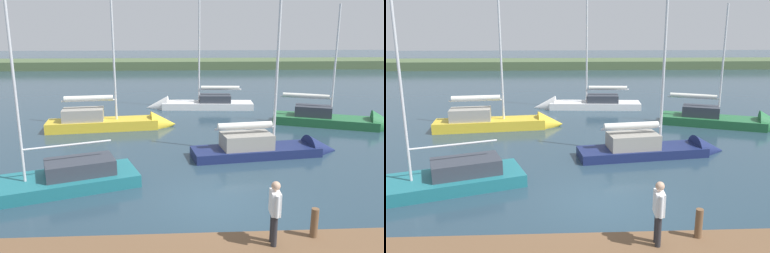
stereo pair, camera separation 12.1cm
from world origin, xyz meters
The scene contains 9 objects.
ground_plane centered at (0.00, 0.00, 0.00)m, with size 200.00×200.00×0.00m, color #263D4C.
far_shoreline centered at (0.00, -47.56, 0.00)m, with size 180.00×8.00×2.40m, color #4C603D.
mooring_post_near centered at (-2.07, 3.21, 0.90)m, with size 0.19×0.19×0.77m, color brown.
sailboat_behind_pier centered at (7.09, -0.91, 0.09)m, with size 7.94×4.59×9.20m.
sailboat_far_right centered at (4.74, -10.20, 0.29)m, with size 7.53×2.56×8.44m.
sailboat_inner_slip centered at (-0.18, -15.97, 0.15)m, with size 7.92×2.35×9.09m.
sailboat_mid_channel centered at (-3.20, -4.90, 0.19)m, with size 7.11×2.57×8.32m.
sailboat_near_dock centered at (-8.90, -10.00, 0.21)m, with size 7.53×4.51×7.92m.
person_on_dock centered at (-0.95, 3.49, 1.45)m, with size 0.25×0.63×1.63m.
Camera 2 is at (1.36, 11.81, 5.60)m, focal length 35.96 mm.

